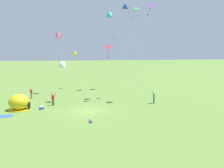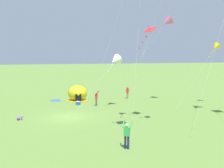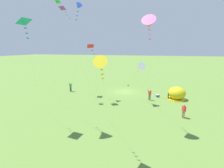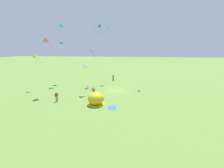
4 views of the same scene
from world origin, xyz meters
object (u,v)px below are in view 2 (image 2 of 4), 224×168
(cooler_box, at_px, (78,103))
(kite_yellow, at_px, (216,47))
(popup_tent, at_px, (78,93))
(kite_white, at_px, (115,61))
(person_strolling, at_px, (96,98))
(toddler_crawling, at_px, (20,118))
(person_watching_sky, at_px, (127,92))
(kite_red, at_px, (149,33))
(kite_pink, at_px, (167,22))
(person_arms_raised, at_px, (127,134))

(cooler_box, distance_m, kite_yellow, 18.22)
(popup_tent, xyz_separation_m, kite_white, (5.83, 3.51, 4.53))
(person_strolling, distance_m, kite_white, 5.15)
(cooler_box, xyz_separation_m, toddler_crawling, (6.11, -6.51, -0.04))
(person_strolling, bearing_deg, person_watching_sky, 126.58)
(person_strolling, bearing_deg, kite_red, 18.82)
(cooler_box, height_order, toddler_crawling, cooler_box)
(person_watching_sky, relative_size, kite_red, 0.20)
(popup_tent, xyz_separation_m, cooler_box, (2.92, -0.40, -0.78))
(person_strolling, distance_m, kite_pink, 12.97)
(person_arms_raised, bearing_deg, cooler_box, -177.38)
(toddler_crawling, xyz_separation_m, person_arms_raised, (10.06, 7.25, 0.82))
(person_strolling, relative_size, kite_yellow, 0.24)
(person_strolling, distance_m, person_watching_sky, 6.77)
(person_watching_sky, bearing_deg, cooler_box, -70.15)
(toddler_crawling, distance_m, kite_pink, 20.73)
(popup_tent, relative_size, person_strolling, 1.49)
(toddler_crawling, relative_size, person_arms_raised, 0.29)
(popup_tent, distance_m, kite_yellow, 18.56)
(toddler_crawling, xyz_separation_m, kite_pink, (-4.32, 17.58, 10.11))
(popup_tent, xyz_separation_m, kite_yellow, (7.56, 15.80, 6.16))
(kite_pink, bearing_deg, kite_yellow, 60.92)
(popup_tent, relative_size, kite_yellow, 0.36)
(cooler_box, xyz_separation_m, kite_yellow, (4.63, 16.20, 6.93))
(kite_red, distance_m, kite_white, 7.56)
(popup_tent, height_order, kite_pink, kite_pink)
(kite_red, height_order, kite_pink, kite_pink)
(kite_red, bearing_deg, person_arms_raised, -34.02)
(person_arms_raised, distance_m, kite_pink, 20.00)
(popup_tent, relative_size, toddler_crawling, 5.08)
(kite_white, bearing_deg, kite_pink, 98.95)
(kite_red, bearing_deg, person_watching_sky, 168.73)
(cooler_box, relative_size, kite_pink, 0.06)
(person_arms_raised, distance_m, kite_red, 10.40)
(person_arms_raised, height_order, kite_red, kite_red)
(kite_white, bearing_deg, kite_red, 8.46)
(cooler_box, xyz_separation_m, person_strolling, (1.34, 2.03, 0.78))
(popup_tent, distance_m, kite_red, 15.39)
(cooler_box, relative_size, kite_red, 0.07)
(kite_red, bearing_deg, person_strolling, -161.18)
(toddler_crawling, xyz_separation_m, kite_red, (3.81, 11.46, 7.98))
(popup_tent, bearing_deg, cooler_box, -7.80)
(toddler_crawling, bearing_deg, person_watching_sky, 122.21)
(popup_tent, relative_size, kite_white, 0.44)
(person_watching_sky, bearing_deg, kite_red, -11.27)
(toddler_crawling, relative_size, kite_pink, 0.05)
(person_strolling, xyz_separation_m, kite_yellow, (3.29, 14.16, 6.15))
(person_arms_raised, relative_size, kite_white, 0.29)
(person_arms_raised, xyz_separation_m, kite_red, (-6.25, 4.22, 7.16))
(kite_pink, relative_size, kite_white, 1.72)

